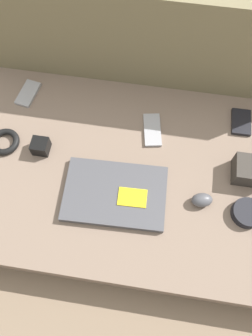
{
  "coord_description": "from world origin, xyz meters",
  "views": [
    {
      "loc": [
        0.07,
        -0.43,
        1.12
      ],
      "look_at": [
        0.0,
        0.0,
        0.14
      ],
      "focal_mm": 35.0,
      "sensor_mm": 36.0,
      "label": 1
    }
  ],
  "objects_px": {
    "computer_mouse": "(202,200)",
    "charger_brick": "(41,146)",
    "laptop": "(115,194)",
    "phone_small": "(28,93)",
    "phone_silver": "(152,130)",
    "camera_pouch": "(250,171)",
    "speaker_puck": "(247,213)",
    "phone_black": "(241,122)"
  },
  "relations": [
    {
      "from": "phone_black",
      "to": "phone_small",
      "type": "bearing_deg",
      "value": 178.8
    },
    {
      "from": "computer_mouse",
      "to": "camera_pouch",
      "type": "height_order",
      "value": "camera_pouch"
    },
    {
      "from": "phone_small",
      "to": "camera_pouch",
      "type": "bearing_deg",
      "value": -4.41
    },
    {
      "from": "computer_mouse",
      "to": "speaker_puck",
      "type": "relative_size",
      "value": 0.77
    },
    {
      "from": "phone_silver",
      "to": "phone_black",
      "type": "xyz_separation_m",
      "value": [
        0.31,
        0.08,
        0.0
      ]
    },
    {
      "from": "laptop",
      "to": "phone_small",
      "type": "distance_m",
      "value": 0.51
    },
    {
      "from": "laptop",
      "to": "phone_black",
      "type": "distance_m",
      "value": 0.52
    },
    {
      "from": "computer_mouse",
      "to": "phone_silver",
      "type": "xyz_separation_m",
      "value": [
        -0.18,
        0.24,
        -0.01
      ]
    },
    {
      "from": "phone_silver",
      "to": "camera_pouch",
      "type": "distance_m",
      "value": 0.35
    },
    {
      "from": "phone_black",
      "to": "camera_pouch",
      "type": "relative_size",
      "value": 0.99
    },
    {
      "from": "computer_mouse",
      "to": "phone_small",
      "type": "distance_m",
      "value": 0.73
    },
    {
      "from": "speaker_puck",
      "to": "charger_brick",
      "type": "bearing_deg",
      "value": 169.86
    },
    {
      "from": "phone_silver",
      "to": "camera_pouch",
      "type": "xyz_separation_m",
      "value": [
        0.33,
        -0.12,
        0.03
      ]
    },
    {
      "from": "phone_black",
      "to": "camera_pouch",
      "type": "height_order",
      "value": "camera_pouch"
    },
    {
      "from": "computer_mouse",
      "to": "charger_brick",
      "type": "bearing_deg",
      "value": 156.77
    },
    {
      "from": "phone_black",
      "to": "computer_mouse",
      "type": "bearing_deg",
      "value": -111.97
    },
    {
      "from": "phone_small",
      "to": "speaker_puck",
      "type": "bearing_deg",
      "value": -13.22
    },
    {
      "from": "phone_small",
      "to": "camera_pouch",
      "type": "relative_size",
      "value": 1.13
    },
    {
      "from": "phone_silver",
      "to": "camera_pouch",
      "type": "height_order",
      "value": "camera_pouch"
    },
    {
      "from": "phone_silver",
      "to": "phone_black",
      "type": "bearing_deg",
      "value": 4.04
    },
    {
      "from": "laptop",
      "to": "phone_small",
      "type": "xyz_separation_m",
      "value": [
        -0.38,
        0.34,
        -0.01
      ]
    },
    {
      "from": "laptop",
      "to": "phone_silver",
      "type": "bearing_deg",
      "value": 68.65
    },
    {
      "from": "computer_mouse",
      "to": "speaker_puck",
      "type": "distance_m",
      "value": 0.14
    },
    {
      "from": "speaker_puck",
      "to": "charger_brick",
      "type": "xyz_separation_m",
      "value": [
        -0.69,
        0.12,
        0.01
      ]
    },
    {
      "from": "phone_silver",
      "to": "laptop",
      "type": "bearing_deg",
      "value": -119.58
    },
    {
      "from": "charger_brick",
      "to": "speaker_puck",
      "type": "bearing_deg",
      "value": -10.14
    },
    {
      "from": "computer_mouse",
      "to": "camera_pouch",
      "type": "bearing_deg",
      "value": 26.93
    },
    {
      "from": "phone_small",
      "to": "charger_brick",
      "type": "bearing_deg",
      "value": -53.36
    },
    {
      "from": "laptop",
      "to": "computer_mouse",
      "type": "xyz_separation_m",
      "value": [
        0.27,
        0.02,
        0.01
      ]
    },
    {
      "from": "phone_black",
      "to": "charger_brick",
      "type": "height_order",
      "value": "charger_brick"
    },
    {
      "from": "camera_pouch",
      "to": "phone_black",
      "type": "bearing_deg",
      "value": 96.55
    },
    {
      "from": "phone_silver",
      "to": "speaker_puck",
      "type": "bearing_deg",
      "value": -48.44
    },
    {
      "from": "laptop",
      "to": "phone_black",
      "type": "bearing_deg",
      "value": 38.0
    },
    {
      "from": "laptop",
      "to": "speaker_puck",
      "type": "height_order",
      "value": "speaker_puck"
    },
    {
      "from": "computer_mouse",
      "to": "phone_black",
      "type": "height_order",
      "value": "computer_mouse"
    },
    {
      "from": "phone_silver",
      "to": "charger_brick",
      "type": "relative_size",
      "value": 2.47
    },
    {
      "from": "computer_mouse",
      "to": "charger_brick",
      "type": "height_order",
      "value": "charger_brick"
    },
    {
      "from": "phone_silver",
      "to": "camera_pouch",
      "type": "relative_size",
      "value": 1.3
    },
    {
      "from": "laptop",
      "to": "phone_small",
      "type": "bearing_deg",
      "value": 136.34
    },
    {
      "from": "computer_mouse",
      "to": "charger_brick",
      "type": "xyz_separation_m",
      "value": [
        -0.55,
        0.11,
        0.0
      ]
    },
    {
      "from": "phone_small",
      "to": "computer_mouse",
      "type": "bearing_deg",
      "value": -16.29
    },
    {
      "from": "phone_black",
      "to": "phone_small",
      "type": "relative_size",
      "value": 0.88
    }
  ]
}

